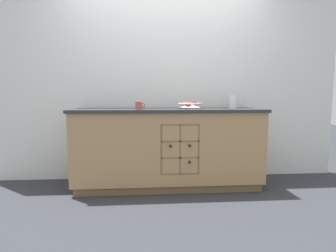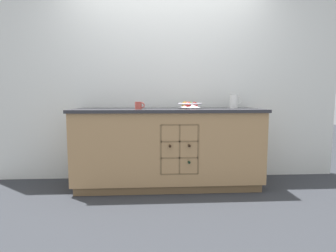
{
  "view_description": "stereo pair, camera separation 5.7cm",
  "coord_description": "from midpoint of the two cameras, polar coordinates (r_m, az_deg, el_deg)",
  "views": [
    {
      "loc": [
        -0.23,
        -3.0,
        1.03
      ],
      "look_at": [
        0.0,
        0.0,
        0.71
      ],
      "focal_mm": 28.0,
      "sensor_mm": 36.0,
      "label": 1
    },
    {
      "loc": [
        -0.18,
        -3.01,
        1.03
      ],
      "look_at": [
        0.0,
        0.0,
        0.71
      ],
      "focal_mm": 28.0,
      "sensor_mm": 36.0,
      "label": 2
    }
  ],
  "objects": [
    {
      "name": "ground_plane",
      "position": [
        3.18,
        0.53,
        -12.83
      ],
      "size": [
        14.0,
        14.0,
        0.0
      ],
      "primitive_type": "plane",
      "color": "#2D3035"
    },
    {
      "name": "back_wall",
      "position": [
        3.41,
        0.1,
        10.16
      ],
      "size": [
        4.5,
        0.06,
        2.55
      ],
      "primitive_type": "cube",
      "color": "silver",
      "rests_on": "ground_plane"
    },
    {
      "name": "kitchen_island",
      "position": [
        3.06,
        0.56,
        -4.63
      ],
      "size": [
        2.14,
        0.69,
        0.91
      ],
      "color": "brown",
      "rests_on": "ground_plane"
    },
    {
      "name": "fruit_bowl",
      "position": [
        3.08,
        5.21,
        4.6
      ],
      "size": [
        0.29,
        0.29,
        0.08
      ],
      "color": "silver",
      "rests_on": "kitchen_island"
    },
    {
      "name": "white_pitcher",
      "position": [
        3.34,
        14.66,
        5.37
      ],
      "size": [
        0.15,
        0.1,
        0.17
      ],
      "color": "white",
      "rests_on": "kitchen_island"
    },
    {
      "name": "ceramic_mug",
      "position": [
        2.89,
        -5.84,
        4.47
      ],
      "size": [
        0.11,
        0.07,
        0.08
      ],
      "color": "#B7473D",
      "rests_on": "kitchen_island"
    }
  ]
}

